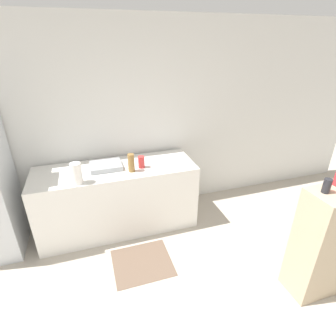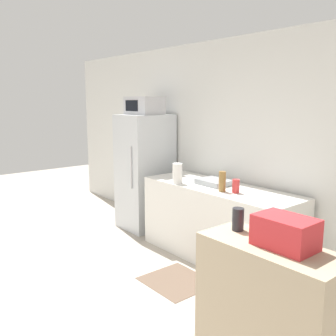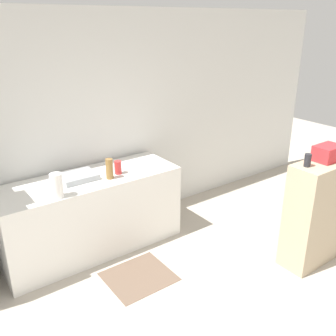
{
  "view_description": "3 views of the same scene",
  "coord_description": "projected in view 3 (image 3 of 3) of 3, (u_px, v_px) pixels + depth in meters",
  "views": [
    {
      "loc": [
        -0.31,
        -0.27,
        2.3
      ],
      "look_at": [
        0.4,
        1.97,
        1.15
      ],
      "focal_mm": 28.0,
      "sensor_mm": 36.0,
      "label": 1
    },
    {
      "loc": [
        2.82,
        -0.44,
        1.86
      ],
      "look_at": [
        -0.16,
        2.02,
        1.16
      ],
      "focal_mm": 40.0,
      "sensor_mm": 36.0,
      "label": 2
    },
    {
      "loc": [
        -1.53,
        -0.8,
        2.46
      ],
      "look_at": [
        0.36,
        1.8,
        1.18
      ],
      "focal_mm": 40.0,
      "sensor_mm": 36.0,
      "label": 3
    }
  ],
  "objects": [
    {
      "name": "counter",
      "position": [
        91.0,
        214.0,
        4.19
      ],
      "size": [
        1.99,
        0.69,
        0.88
      ],
      "primitive_type": "cube",
      "color": "silver",
      "rests_on": "ground_plane"
    },
    {
      "name": "kitchen_rug",
      "position": [
        139.0,
        276.0,
        3.85
      ],
      "size": [
        0.66,
        0.6,
        0.01
      ],
      "primitive_type": "cube",
      "color": "brown",
      "rests_on": "ground_plane"
    },
    {
      "name": "paper_towel_roll",
      "position": [
        56.0,
        186.0,
        3.54
      ],
      "size": [
        0.12,
        0.12,
        0.24
      ],
      "primitive_type": "cylinder",
      "color": "white",
      "rests_on": "counter"
    },
    {
      "name": "sink_basin",
      "position": [
        78.0,
        177.0,
        3.98
      ],
      "size": [
        0.38,
        0.3,
        0.06
      ],
      "primitive_type": "cube",
      "color": "#9EA3A8",
      "rests_on": "counter"
    },
    {
      "name": "wall_back",
      "position": [
        74.0,
        130.0,
        4.21
      ],
      "size": [
        8.0,
        0.06,
        2.6
      ],
      "primitive_type": "cube",
      "color": "silver",
      "rests_on": "ground_plane"
    },
    {
      "name": "shelf_cabinet",
      "position": [
        317.0,
        213.0,
        3.93
      ],
      "size": [
        0.75,
        0.33,
        1.14
      ],
      "primitive_type": "cube",
      "color": "tan",
      "rests_on": "ground_plane"
    },
    {
      "name": "bottle_tall",
      "position": [
        109.0,
        169.0,
        3.97
      ],
      "size": [
        0.08,
        0.08,
        0.22
      ],
      "primitive_type": "cylinder",
      "color": "olive",
      "rests_on": "counter"
    },
    {
      "name": "bottle_short",
      "position": [
        118.0,
        167.0,
        4.1
      ],
      "size": [
        0.08,
        0.08,
        0.15
      ],
      "primitive_type": "cylinder",
      "color": "red",
      "rests_on": "counter"
    },
    {
      "name": "jar",
      "position": [
        308.0,
        160.0,
        3.59
      ],
      "size": [
        0.07,
        0.07,
        0.13
      ],
      "primitive_type": "cylinder",
      "color": "#232328",
      "rests_on": "shelf_cabinet"
    },
    {
      "name": "basket",
      "position": [
        328.0,
        153.0,
        3.74
      ],
      "size": [
        0.29,
        0.2,
        0.16
      ],
      "primitive_type": "cube",
      "color": "red",
      "rests_on": "shelf_cabinet"
    }
  ]
}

